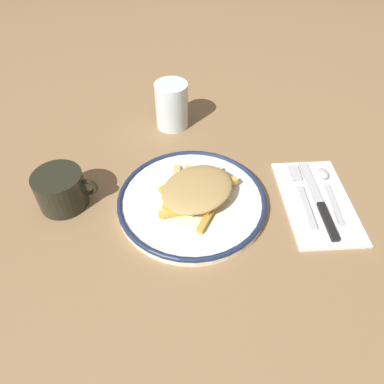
{
  "coord_description": "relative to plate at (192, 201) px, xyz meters",
  "views": [
    {
      "loc": [
        -0.02,
        -0.48,
        0.53
      ],
      "look_at": [
        0.0,
        0.0,
        0.03
      ],
      "focal_mm": 33.9,
      "sensor_mm": 36.0,
      "label": 1
    }
  ],
  "objects": [
    {
      "name": "ground_plane",
      "position": [
        0.0,
        0.0,
        -0.01
      ],
      "size": [
        2.6,
        2.6,
        0.0
      ],
      "primitive_type": "plane",
      "color": "olive"
    },
    {
      "name": "plate",
      "position": [
        0.0,
        0.0,
        0.0
      ],
      "size": [
        0.29,
        0.29,
        0.02
      ],
      "color": "white",
      "rests_on": "ground_plane"
    },
    {
      "name": "fries_heap",
      "position": [
        0.01,
        0.0,
        0.03
      ],
      "size": [
        0.19,
        0.19,
        0.04
      ],
      "color": "#E7B94A",
      "rests_on": "plate"
    },
    {
      "name": "napkin",
      "position": [
        0.25,
        -0.01,
        -0.01
      ],
      "size": [
        0.14,
        0.23,
        0.01
      ],
      "primitive_type": "cube",
      "rotation": [
        0.0,
        0.0,
        0.02
      ],
      "color": "white",
      "rests_on": "ground_plane"
    },
    {
      "name": "fork",
      "position": [
        0.22,
        0.01,
        0.0
      ],
      "size": [
        0.02,
        0.18,
        0.01
      ],
      "color": "silver",
      "rests_on": "napkin"
    },
    {
      "name": "knife",
      "position": [
        0.25,
        -0.02,
        0.0
      ],
      "size": [
        0.02,
        0.21,
        0.01
      ],
      "color": "black",
      "rests_on": "napkin"
    },
    {
      "name": "spoon",
      "position": [
        0.28,
        0.03,
        0.0
      ],
      "size": [
        0.02,
        0.15,
        0.01
      ],
      "color": "silver",
      "rests_on": "napkin"
    },
    {
      "name": "water_glass",
      "position": [
        -0.04,
        0.27,
        0.05
      ],
      "size": [
        0.08,
        0.08,
        0.11
      ],
      "primitive_type": "cylinder",
      "color": "silver",
      "rests_on": "ground_plane"
    },
    {
      "name": "coffee_mug",
      "position": [
        -0.25,
        0.02,
        0.03
      ],
      "size": [
        0.12,
        0.09,
        0.07
      ],
      "color": "black",
      "rests_on": "ground_plane"
    }
  ]
}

